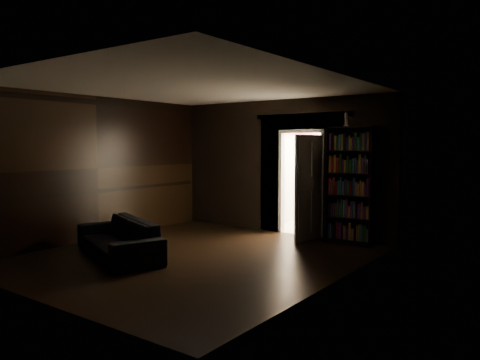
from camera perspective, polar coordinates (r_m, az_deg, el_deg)
name	(u,v)px	position (r m, az deg, el deg)	size (l,w,h in m)	color
ground	(194,257)	(7.91, -5.64, -9.31)	(5.50, 5.50, 0.00)	black
room_walls	(232,154)	(8.52, -0.96, 3.13)	(5.02, 5.61, 2.84)	black
kitchen_alcove	(325,174)	(10.67, 10.36, 0.78)	(2.20, 1.80, 2.60)	beige
sofa	(118,232)	(8.04, -14.61, -6.20)	(2.14, 0.93, 0.82)	black
bookshelf	(351,185)	(9.05, 13.33, -0.61)	(0.90, 0.32, 2.20)	black
refrigerator	(355,191)	(10.68, 13.79, -1.35)	(0.74, 0.68, 1.65)	white
door	(309,188)	(9.11, 8.39, -0.97)	(0.85, 0.05, 2.05)	white
figurine	(346,119)	(9.12, 12.83, 7.23)	(0.09, 0.09, 0.28)	white
bottles	(354,148)	(10.51, 13.77, 3.84)	(0.69, 0.09, 0.28)	black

